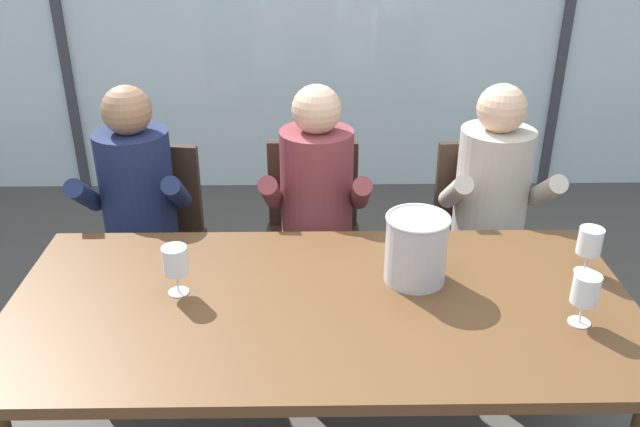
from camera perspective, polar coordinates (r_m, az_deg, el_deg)
name	(u,v)px	position (r m, az deg, el deg)	size (l,w,h in m)	color
ground	(318,310)	(3.48, -0.17, -8.15)	(14.00, 14.00, 0.00)	#4C4742
dining_table	(322,319)	(2.28, 0.14, -8.92)	(2.07, 0.98, 0.72)	brown
chair_near_curtain	(152,228)	(3.20, -14.02, -1.20)	(0.50, 0.50, 0.90)	#332319
chair_left_of_center	(312,225)	(3.13, -0.65, -0.99)	(0.46, 0.46, 0.90)	#332319
chair_center	(483,225)	(3.23, 13.61, -0.92)	(0.47, 0.47, 0.90)	#332319
person_navy_polo	(135,208)	(3.01, -15.35, 0.48)	(0.48, 0.62, 1.22)	#192347
person_maroon_top	(316,206)	(2.92, -0.32, 0.60)	(0.47, 0.62, 1.22)	brown
person_beige_jumper	(495,205)	(3.02, 14.60, 0.68)	(0.46, 0.61, 1.22)	#B7AD9E
ice_bucket_primary	(416,248)	(2.32, 8.15, -2.88)	(0.22, 0.22, 0.24)	#B7B7BC
wine_glass_by_left_taster	(175,261)	(2.27, -12.14, -3.97)	(0.08, 0.08, 0.17)	silver
wine_glass_near_bucket	(585,291)	(2.23, 21.54, -6.14)	(0.08, 0.08, 0.17)	silver
wine_glass_center_pour	(590,242)	(2.52, 21.87, -2.25)	(0.08, 0.08, 0.17)	silver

